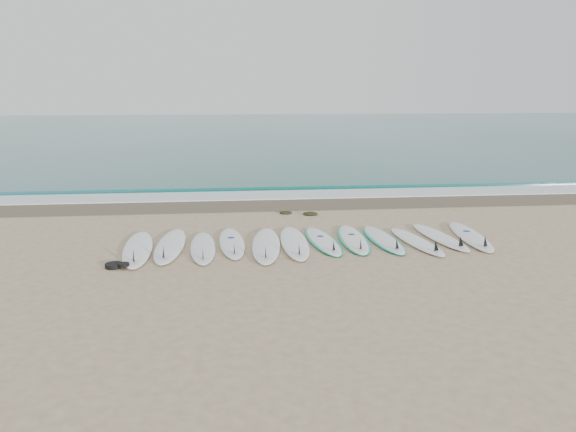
{
  "coord_description": "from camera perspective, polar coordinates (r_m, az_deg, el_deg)",
  "views": [
    {
      "loc": [
        -1.67,
        -11.36,
        3.22
      ],
      "look_at": [
        -0.37,
        0.93,
        0.4
      ],
      "focal_mm": 35.0,
      "sensor_mm": 36.0,
      "label": 1
    }
  ],
  "objects": [
    {
      "name": "leash_coil",
      "position": [
        10.8,
        -17.06,
        -4.81
      ],
      "size": [
        0.46,
        0.36,
        0.11
      ],
      "color": "black",
      "rests_on": "ground"
    },
    {
      "name": "surfboard_5",
      "position": [
        11.76,
        0.68,
        -2.74
      ],
      "size": [
        0.62,
        2.71,
        0.34
      ],
      "rotation": [
        0.0,
        0.0,
        -0.02
      ],
      "color": "white",
      "rests_on": "ground"
    },
    {
      "name": "wave_crest",
      "position": [
        18.71,
        -0.83,
        3.09
      ],
      "size": [
        120.0,
        1.0,
        0.1
      ],
      "primitive_type": "cube",
      "color": "#185C5D",
      "rests_on": "ground"
    },
    {
      "name": "surfboard_9",
      "position": [
        12.19,
        13.02,
        -2.55
      ],
      "size": [
        0.79,
        2.38,
        0.3
      ],
      "rotation": [
        0.0,
        0.0,
        0.13
      ],
      "color": "white",
      "rests_on": "ground"
    },
    {
      "name": "surfboard_2",
      "position": [
        11.55,
        -8.65,
        -3.2
      ],
      "size": [
        0.62,
        2.46,
        0.31
      ],
      "rotation": [
        0.0,
        0.0,
        0.05
      ],
      "color": "white",
      "rests_on": "ground"
    },
    {
      "name": "wet_sand_band",
      "position": [
        15.88,
        0.12,
        1.17
      ],
      "size": [
        120.0,
        1.8,
        0.01
      ],
      "primitive_type": "cube",
      "color": "brown",
      "rests_on": "ground"
    },
    {
      "name": "surfboard_4",
      "position": [
        11.58,
        -2.24,
        -2.98
      ],
      "size": [
        0.78,
        2.82,
        0.36
      ],
      "rotation": [
        0.0,
        0.0,
        -0.07
      ],
      "color": "white",
      "rests_on": "ground"
    },
    {
      "name": "surfboard_10",
      "position": [
        12.66,
        15.28,
        -2.09
      ],
      "size": [
        0.78,
        2.47,
        0.31
      ],
      "rotation": [
        0.0,
        0.0,
        0.12
      ],
      "color": "white",
      "rests_on": "ground"
    },
    {
      "name": "surfboard_3",
      "position": [
        11.82,
        -5.72,
        -2.74
      ],
      "size": [
        0.64,
        2.51,
        0.32
      ],
      "rotation": [
        0.0,
        0.0,
        0.05
      ],
      "color": "white",
      "rests_on": "ground"
    },
    {
      "name": "surfboard_8",
      "position": [
        12.24,
        9.71,
        -2.37
      ],
      "size": [
        0.68,
        2.4,
        0.3
      ],
      "rotation": [
        0.0,
        0.0,
        0.04
      ],
      "color": "white",
      "rests_on": "ground"
    },
    {
      "name": "surfboard_11",
      "position": [
        12.91,
        18.1,
        -1.98
      ],
      "size": [
        0.83,
        2.67,
        0.34
      ],
      "rotation": [
        0.0,
        0.0,
        -0.11
      ],
      "color": "white",
      "rests_on": "ground"
    },
    {
      "name": "ocean",
      "position": [
        44.01,
        -3.88,
        8.64
      ],
      "size": [
        120.0,
        55.0,
        0.03
      ],
      "primitive_type": "cube",
      "color": "#185C5D",
      "rests_on": "ground"
    },
    {
      "name": "surfboard_6",
      "position": [
        11.97,
        3.61,
        -2.55
      ],
      "size": [
        0.76,
        2.4,
        0.3
      ],
      "rotation": [
        0.0,
        0.0,
        0.08
      ],
      "color": "white",
      "rests_on": "ground"
    },
    {
      "name": "seaweed_near",
      "position": [
        14.73,
        -0.23,
        0.36
      ],
      "size": [
        0.34,
        0.26,
        0.07
      ],
      "primitive_type": "ellipsoid",
      "color": "black",
      "rests_on": "ground"
    },
    {
      "name": "foam_band",
      "position": [
        17.24,
        -0.38,
        2.16
      ],
      "size": [
        120.0,
        1.4,
        0.04
      ],
      "primitive_type": "cube",
      "color": "silver",
      "rests_on": "ground"
    },
    {
      "name": "surfboard_1",
      "position": [
        11.8,
        -11.92,
        -2.97
      ],
      "size": [
        0.63,
        2.74,
        0.35
      ],
      "rotation": [
        0.0,
        0.0,
        -0.02
      ],
      "color": "white",
      "rests_on": "ground"
    },
    {
      "name": "surfboard_7",
      "position": [
        12.17,
        6.67,
        -2.35
      ],
      "size": [
        0.72,
        2.47,
        0.31
      ],
      "rotation": [
        0.0,
        0.0,
        -0.05
      ],
      "color": "white",
      "rests_on": "ground"
    },
    {
      "name": "surfboard_0",
      "position": [
        11.71,
        -15.04,
        -3.25
      ],
      "size": [
        0.8,
        2.8,
        0.35
      ],
      "rotation": [
        0.0,
        0.0,
        0.08
      ],
      "color": "white",
      "rests_on": "ground"
    },
    {
      "name": "ground",
      "position": [
        11.92,
        2.23,
        -2.82
      ],
      "size": [
        120.0,
        120.0,
        0.0
      ],
      "primitive_type": "plane",
      "color": "tan"
    },
    {
      "name": "seaweed_far",
      "position": [
        14.6,
        2.28,
        0.26
      ],
      "size": [
        0.39,
        0.31,
        0.08
      ],
      "primitive_type": "ellipsoid",
      "color": "black",
      "rests_on": "ground"
    }
  ]
}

